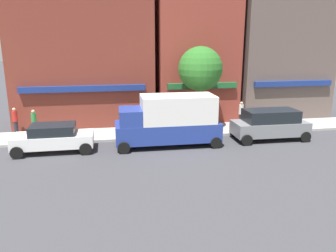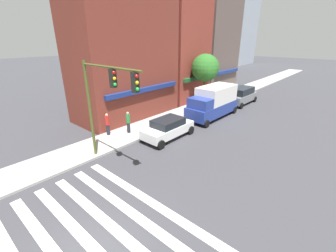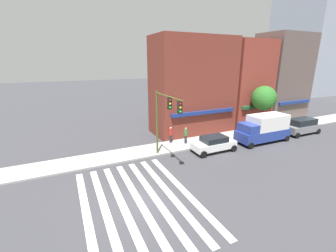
# 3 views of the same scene
# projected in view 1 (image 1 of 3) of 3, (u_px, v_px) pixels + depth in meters

# --- Properties ---
(storefront_row) EXTENTS (24.20, 5.30, 12.53)m
(storefront_row) POSITION_uv_depth(u_px,v_px,m) (181.00, 44.00, 25.28)
(storefront_row) COLOR maroon
(storefront_row) RESTS_ON ground_plane
(sedan_white) EXTENTS (4.41, 2.02, 1.59)m
(sedan_white) POSITION_uv_depth(u_px,v_px,m) (54.00, 137.00, 18.53)
(sedan_white) COLOR white
(sedan_white) RESTS_ON ground_plane
(box_truck_blue) EXTENTS (6.23, 2.42, 3.04)m
(box_truck_blue) POSITION_uv_depth(u_px,v_px,m) (169.00, 120.00, 19.51)
(box_truck_blue) COLOR navy
(box_truck_blue) RESTS_ON ground_plane
(suv_grey) EXTENTS (4.74, 2.12, 1.94)m
(suv_grey) POSITION_uv_depth(u_px,v_px,m) (270.00, 124.00, 20.80)
(suv_grey) COLOR slate
(suv_grey) RESTS_ON ground_plane
(pedestrian_green_top) EXTENTS (0.32, 0.32, 1.77)m
(pedestrian_green_top) POSITION_uv_depth(u_px,v_px,m) (34.00, 123.00, 20.92)
(pedestrian_green_top) COLOR #23232D
(pedestrian_green_top) RESTS_ON sidewalk_left
(pedestrian_red_jacket) EXTENTS (0.32, 0.32, 1.77)m
(pedestrian_red_jacket) POSITION_uv_depth(u_px,v_px,m) (15.00, 120.00, 21.53)
(pedestrian_red_jacket) COLOR #23232D
(pedestrian_red_jacket) RESTS_ON sidewalk_left
(pedestrian_white_shirt) EXTENTS (0.32, 0.32, 1.77)m
(pedestrian_white_shirt) POSITION_uv_depth(u_px,v_px,m) (241.00, 113.00, 23.70)
(pedestrian_white_shirt) COLOR #23232D
(pedestrian_white_shirt) RESTS_ON sidewalk_left
(street_tree) EXTENTS (2.99, 2.99, 5.67)m
(street_tree) POSITION_uv_depth(u_px,v_px,m) (200.00, 69.00, 21.96)
(street_tree) COLOR brown
(street_tree) RESTS_ON sidewalk_left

